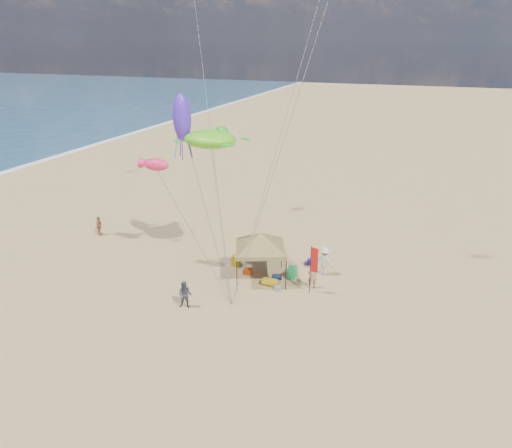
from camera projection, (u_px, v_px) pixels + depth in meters
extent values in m
plane|color=tan|center=(237.00, 311.00, 25.71)|extent=(280.00, 280.00, 0.00)
cylinder|color=black|center=(237.00, 255.00, 30.14)|extent=(0.06, 0.06, 1.91)
cylinder|color=black|center=(282.00, 254.00, 30.24)|extent=(0.06, 0.06, 1.91)
cylinder|color=black|center=(237.00, 276.00, 27.49)|extent=(0.06, 0.06, 1.91)
cylinder|color=black|center=(286.00, 275.00, 27.59)|extent=(0.06, 0.06, 1.91)
cube|color=olive|center=(260.00, 249.00, 28.47)|extent=(3.85, 3.85, 0.23)
pyramid|color=olive|center=(260.00, 232.00, 28.08)|extent=(5.34, 5.34, 0.95)
cylinder|color=black|center=(310.00, 270.00, 26.97)|extent=(0.04, 0.04, 3.00)
cube|color=#B9130E|center=(314.00, 260.00, 26.61)|extent=(0.44, 0.10, 1.50)
cube|color=#C84510|center=(248.00, 271.00, 29.69)|extent=(0.54, 0.38, 0.38)
cube|color=#2116B9|center=(312.00, 262.00, 30.94)|extent=(0.54, 0.38, 0.38)
cylinder|color=#0C1837|center=(277.00, 277.00, 29.02)|extent=(0.69, 0.54, 0.36)
cylinder|color=red|center=(256.00, 253.00, 32.26)|extent=(0.54, 0.69, 0.36)
cube|color=#1B994D|center=(292.00, 272.00, 29.20)|extent=(0.50, 0.50, 0.70)
cube|color=gold|center=(236.00, 261.00, 30.76)|extent=(0.50, 0.50, 0.70)
cube|color=gray|center=(277.00, 289.00, 27.73)|extent=(0.34, 0.30, 0.28)
cube|color=gold|center=(270.00, 281.00, 28.42)|extent=(0.90, 0.50, 0.24)
imported|color=#A97560|center=(312.00, 276.00, 27.82)|extent=(0.67, 0.59, 1.54)
imported|color=#353C48|center=(185.00, 295.00, 25.75)|extent=(0.89, 0.75, 1.60)
imported|color=beige|center=(324.00, 261.00, 29.37)|extent=(1.34, 0.97, 1.86)
imported|color=#A25A3E|center=(99.00, 226.00, 35.38)|extent=(0.59, 0.94, 1.49)
ellipsoid|color=#5FCD1D|center=(210.00, 139.00, 27.37)|extent=(3.32, 2.74, 1.05)
ellipsoid|color=#FF285E|center=(156.00, 165.00, 28.40)|extent=(1.81, 1.11, 0.75)
ellipsoid|color=#5227DB|center=(182.00, 118.00, 27.57)|extent=(1.20, 1.20, 2.79)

